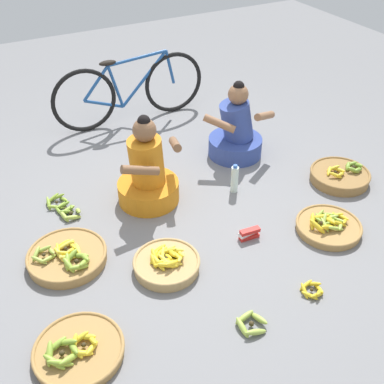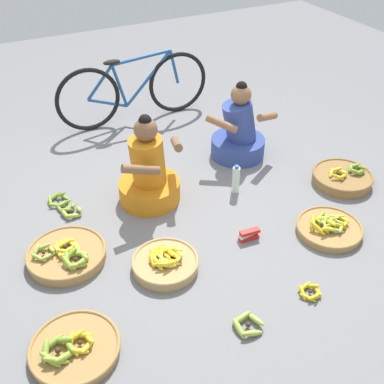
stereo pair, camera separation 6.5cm
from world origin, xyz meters
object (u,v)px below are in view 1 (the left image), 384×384
(water_bottle, at_px, (235,179))
(packet_carton_stack, at_px, (249,233))
(bicycle_leaning, at_px, (130,90))
(banana_basket_front_right, at_px, (78,350))
(vendor_woman_front, at_px, (148,175))
(banana_basket_back_left, at_px, (167,263))
(loose_bananas_back_right, at_px, (64,208))
(loose_bananas_back_center, at_px, (250,324))
(banana_basket_near_bicycle, at_px, (67,256))
(vendor_woman_behind, at_px, (236,133))
(banana_basket_mid_right, at_px, (340,175))
(loose_bananas_front_center, at_px, (312,290))
(banana_basket_near_vendor, at_px, (328,226))

(water_bottle, distance_m, packet_carton_stack, 0.63)
(bicycle_leaning, height_order, banana_basket_front_right, bicycle_leaning)
(vendor_woman_front, height_order, banana_basket_back_left, vendor_woman_front)
(loose_bananas_back_right, relative_size, loose_bananas_back_center, 2.00)
(loose_bananas_back_center, xyz_separation_m, water_bottle, (0.68, 1.30, 0.10))
(banana_basket_back_left, bearing_deg, banana_basket_near_bicycle, 146.67)
(vendor_woman_behind, height_order, bicycle_leaning, vendor_woman_behind)
(banana_basket_mid_right, bearing_deg, loose_bananas_front_center, -138.99)
(banana_basket_near_vendor, height_order, banana_basket_near_bicycle, banana_basket_near_bicycle)
(banana_basket_back_left, xyz_separation_m, banana_basket_front_right, (-0.78, -0.40, -0.01))
(banana_basket_mid_right, xyz_separation_m, loose_bananas_back_right, (-2.34, 0.73, -0.03))
(packet_carton_stack, bearing_deg, banana_basket_front_right, -164.75)
(banana_basket_near_bicycle, bearing_deg, loose_bananas_back_center, -52.38)
(banana_basket_back_left, bearing_deg, loose_bananas_front_center, -40.73)
(packet_carton_stack, bearing_deg, water_bottle, 68.83)
(loose_bananas_front_center, relative_size, loose_bananas_back_right, 0.46)
(banana_basket_mid_right, relative_size, water_bottle, 1.97)
(vendor_woman_front, height_order, banana_basket_front_right, vendor_woman_front)
(banana_basket_near_vendor, distance_m, banana_basket_near_bicycle, 2.02)
(bicycle_leaning, relative_size, loose_bananas_back_center, 8.74)
(loose_bananas_back_center, relative_size, packet_carton_stack, 1.17)
(loose_bananas_front_center, height_order, water_bottle, water_bottle)
(vendor_woman_behind, xyz_separation_m, loose_bananas_back_center, (-1.02, -1.82, -0.21))
(bicycle_leaning, height_order, water_bottle, bicycle_leaning)
(banana_basket_front_right, xyz_separation_m, packet_carton_stack, (1.48, 0.40, 0.00))
(loose_bananas_back_center, bearing_deg, vendor_woman_front, 91.00)
(vendor_woman_behind, height_order, banana_basket_front_right, vendor_woman_behind)
(loose_bananas_back_right, distance_m, loose_bananas_back_center, 1.86)
(vendor_woman_front, relative_size, loose_bananas_back_center, 4.13)
(bicycle_leaning, distance_m, banana_basket_near_vendor, 2.57)
(vendor_woman_behind, height_order, water_bottle, vendor_woman_behind)
(banana_basket_near_vendor, distance_m, loose_bananas_back_right, 2.16)
(vendor_woman_behind, height_order, loose_bananas_back_right, vendor_woman_behind)
(bicycle_leaning, xyz_separation_m, water_bottle, (0.29, -1.66, -0.23))
(bicycle_leaning, bearing_deg, water_bottle, -80.15)
(banana_basket_near_vendor, distance_m, loose_bananas_front_center, 0.70)
(banana_basket_front_right, height_order, packet_carton_stack, banana_basket_front_right)
(water_bottle, bearing_deg, bicycle_leaning, 99.85)
(bicycle_leaning, bearing_deg, banana_basket_mid_right, -58.17)
(vendor_woman_behind, xyz_separation_m, banana_basket_mid_right, (0.60, -0.83, -0.19))
(bicycle_leaning, bearing_deg, vendor_woman_front, -106.47)
(banana_basket_front_right, relative_size, loose_bananas_back_right, 1.41)
(banana_basket_near_vendor, xyz_separation_m, banana_basket_back_left, (-1.31, 0.21, 0.01))
(vendor_woman_front, bearing_deg, banana_basket_near_vendor, -43.27)
(vendor_woman_front, bearing_deg, loose_bananas_front_center, -69.37)
(bicycle_leaning, distance_m, loose_bananas_back_right, 1.70)
(banana_basket_near_bicycle, height_order, water_bottle, water_bottle)
(loose_bananas_back_right, bearing_deg, loose_bananas_back_center, -67.36)
(vendor_woman_front, distance_m, loose_bananas_back_right, 0.75)
(vendor_woman_behind, distance_m, banana_basket_mid_right, 1.04)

